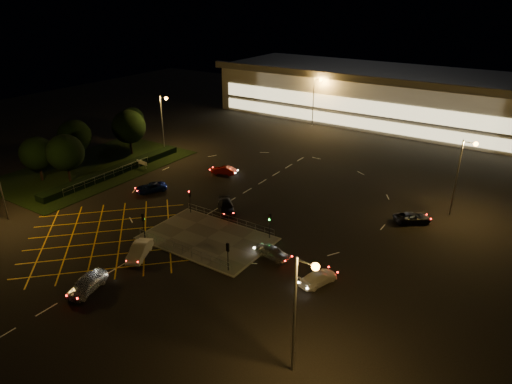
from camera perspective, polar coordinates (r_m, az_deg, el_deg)
The scene contains 26 objects.
ground at distance 55.86m, azimuth -6.40°, elevation -4.43°, with size 180.00×180.00×0.00m, color black.
pedestrian_island at distance 53.36m, azimuth -6.10°, elevation -5.79°, with size 14.00×9.00×0.12m, color #4C4944.
grass_verge at distance 78.64m, azimuth -19.52°, elevation 2.92°, with size 18.00×30.00×0.08m, color black.
hedge at distance 74.73m, azimuth -17.20°, elevation 2.54°, with size 2.00×26.00×1.00m, color black.
supermarket at distance 106.44m, azimuth 15.57°, elevation 11.64°, with size 72.00×26.50×10.50m.
streetlight_se at distance 32.75m, azimuth 5.61°, elevation -13.44°, with size 1.78×0.56×10.03m.
streetlight_nw at distance 80.96m, azimuth -11.49°, elevation 9.27°, with size 1.78×0.56×10.03m.
streetlight_ne at distance 61.12m, azimuth 24.39°, elevation 2.80°, with size 1.78×0.56×10.03m.
streetlight_far_left at distance 97.00m, azimuth 7.45°, elevation 11.92°, with size 1.78×0.56×10.03m.
signal_sw at distance 53.50m, azimuth -13.92°, elevation -3.51°, with size 0.28×0.30×3.15m.
signal_se at distance 46.25m, azimuth -3.55°, elevation -7.40°, with size 0.28×0.30×3.15m.
signal_nw at distance 58.54m, azimuth -8.29°, elevation -0.57°, with size 0.28×0.30×3.15m.
signal_ne at distance 51.99m, azimuth 1.73°, elevation -3.60°, with size 0.28×0.30×3.15m.
tree_a at distance 74.79m, azimuth -25.69°, elevation 4.36°, with size 5.04×5.04×6.86m.
tree_b at distance 80.38m, azimuth -21.74°, elevation 6.51°, with size 5.40×5.40×7.35m.
tree_c at distance 81.90m, azimuth -15.61°, elevation 7.86°, with size 5.76×5.76×7.84m.
tree_d at distance 90.32m, azimuth -15.28°, elevation 8.74°, with size 4.68×4.68×6.37m.
tree_e at distance 72.41m, azimuth -22.73°, elevation 4.55°, with size 5.40×5.40×7.35m.
car_near_silver at distance 47.14m, azimuth -20.38°, elevation -10.68°, with size 1.85×4.60×1.57m, color silver.
car_queue_white at distance 50.99m, azimuth -14.36°, elevation -7.10°, with size 1.56×4.48×1.48m, color silver.
car_left_blue at distance 66.77m, azimuth -12.99°, elevation 0.57°, with size 2.03×4.41×1.23m, color navy.
car_far_dkgrey at distance 59.28m, azimuth -3.71°, elevation -1.85°, with size 1.85×4.55×1.32m, color black.
car_right_silver at distance 49.32m, azimuth 2.11°, elevation -7.51°, with size 1.58×3.94×1.34m, color #BABDC2.
car_circ_red at distance 71.46m, azimuth -4.05°, elevation 2.73°, with size 1.32×3.79×1.25m, color #9C120B.
car_east_grey at distance 59.64m, azimuth 18.95°, elevation -3.06°, with size 2.09×4.54×1.26m, color black.
car_approach_white at distance 45.78m, azimuth 7.79°, elevation -10.57°, with size 1.74×4.29×1.24m, color silver.
Camera 1 is at (32.13, -37.32, 26.36)m, focal length 32.00 mm.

